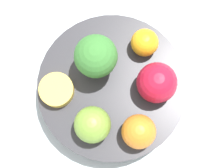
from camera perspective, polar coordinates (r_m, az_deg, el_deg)
ground_plane at (r=0.56m, az=0.00°, el=-1.49°), size 6.00×6.00×0.00m
table_surface at (r=0.55m, az=0.00°, el=-1.30°), size 1.20×1.20×0.02m
bowl at (r=0.52m, az=0.00°, el=-0.69°), size 0.20×0.20×0.04m
broccoli at (r=0.47m, az=-2.48°, el=4.18°), size 0.06×0.06×0.07m
apple_red at (r=0.48m, az=6.84°, el=0.18°), size 0.05×0.05×0.05m
apple_green at (r=0.47m, az=-3.00°, el=-6.20°), size 0.05×0.05×0.05m
orange_front at (r=0.50m, az=5.00°, el=6.31°), size 0.04×0.04×0.04m
orange_back at (r=0.47m, az=4.10°, el=-7.24°), size 0.04×0.04×0.04m
small_cup at (r=0.50m, az=-8.44°, el=-0.70°), size 0.05×0.05×0.02m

